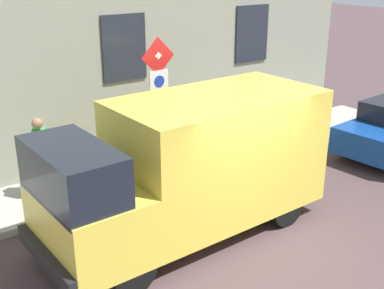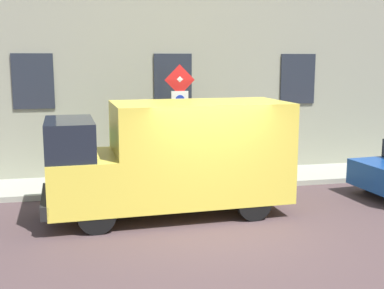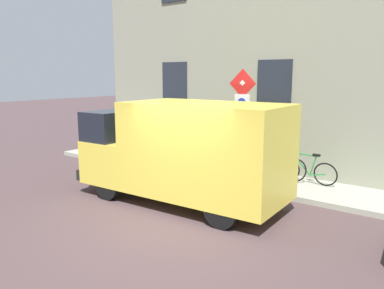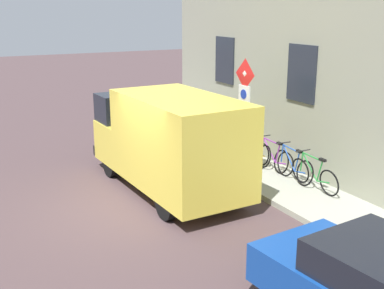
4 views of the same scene
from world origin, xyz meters
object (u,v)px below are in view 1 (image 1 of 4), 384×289
Objects in this scene: pedestrian at (41,156)px; bicycle_blue at (157,145)px; bicycle_purple at (126,153)px; bicycle_orange at (93,160)px; sign_post_stacked at (158,91)px; delivery_van at (191,165)px; bicycle_green at (185,138)px.

bicycle_blue is at bearing -143.71° from pedestrian.
bicycle_orange is at bearing -1.08° from bicycle_purple.
delivery_van is at bearing 165.04° from sign_post_stacked.
sign_post_stacked is 1.77× the size of bicycle_purple.
delivery_van reaches higher than bicycle_blue.
bicycle_purple is 0.84m from bicycle_orange.
delivery_van is 3.16× the size of bicycle_purple.
delivery_van is 3.18m from pedestrian.
delivery_van is at bearing 107.62° from bicycle_orange.
bicycle_green is at bearing -124.93° from delivery_van.
bicycle_purple is at bearing -97.65° from delivery_van.
bicycle_orange is (0.00, 1.67, 0.00)m from bicycle_blue.
bicycle_green is 1.00× the size of bicycle_blue.
pedestrian is at bearing 73.86° from sign_post_stacked.
sign_post_stacked is 2.29m from bicycle_orange.
pedestrian is at bearing 7.43° from bicycle_green.
bicycle_blue is (0.00, 0.84, 0.00)m from bicycle_green.
bicycle_green and bicycle_orange have the same top height.
pedestrian is (-0.47, 2.95, 0.56)m from bicycle_blue.
bicycle_blue is 1.00× the size of pedestrian.
bicycle_orange is 1.00× the size of pedestrian.
bicycle_blue is 1.00× the size of bicycle_orange.
sign_post_stacked is 2.12m from bicycle_blue.
sign_post_stacked is 2.49m from bicycle_green.
bicycle_orange is (1.15, 1.06, -1.68)m from sign_post_stacked.
bicycle_green is (1.15, -1.44, -1.68)m from sign_post_stacked.
delivery_van is 3.18m from bicycle_purple.
bicycle_orange is at bearing 3.59° from bicycle_blue.
bicycle_orange is at bearing 0.32° from bicycle_green.
bicycle_orange is 1.48m from pedestrian.
delivery_van is 3.22m from bicycle_orange.
bicycle_orange is at bearing 42.73° from sign_post_stacked.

